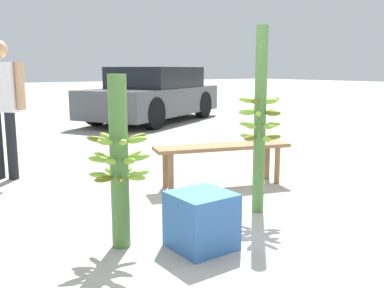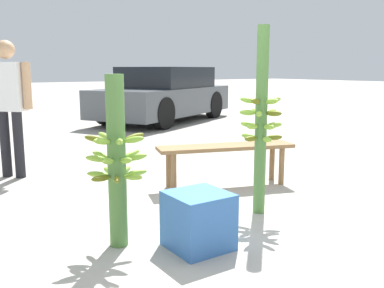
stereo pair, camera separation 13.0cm
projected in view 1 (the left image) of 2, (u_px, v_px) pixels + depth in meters
name	position (u px, v px, depth m)	size (l,w,h in m)	color
ground_plane	(211.00, 232.00, 3.42)	(80.00, 80.00, 0.00)	#9E998E
banana_stalk_left	(119.00, 162.00, 3.05)	(0.45, 0.45, 1.25)	#4C7A38
banana_stalk_center	(260.00, 121.00, 3.77)	(0.39, 0.39, 1.66)	#4C7A38
vendor_person	(1.00, 97.00, 4.93)	(0.48, 0.53, 1.62)	black
market_bench	(222.00, 151.00, 4.73)	(1.55, 0.79, 0.46)	olive
parked_car	(154.00, 95.00, 10.61)	(4.43, 3.45, 1.34)	#4C5156
produce_crate	(201.00, 220.00, 3.10)	(0.41, 0.41, 0.41)	#386BB2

